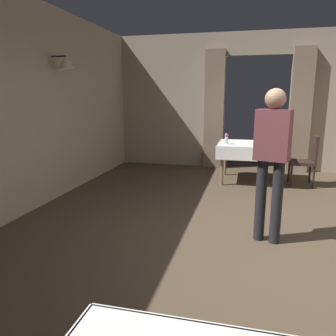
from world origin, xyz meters
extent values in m
plane|color=#4C3D2D|center=(0.00, 0.00, 0.00)|extent=(10.08, 10.08, 0.00)
cylinder|color=black|center=(-3.02, 1.20, 2.23)|extent=(0.24, 0.02, 0.02)
cone|color=beige|center=(-2.90, 1.20, 2.13)|extent=(0.26, 0.26, 0.18)
cube|color=gray|center=(-1.95, 4.20, 1.50)|extent=(2.50, 0.12, 3.00)
cube|color=gray|center=(0.00, 4.20, 2.75)|extent=(1.40, 0.12, 0.50)
cube|color=#7F6B56|center=(-0.92, 4.06, 1.32)|extent=(0.44, 0.14, 2.64)
cube|color=#7F6B56|center=(0.92, 4.06, 1.32)|extent=(0.44, 0.14, 2.64)
cylinder|color=#7A604C|center=(-0.58, 2.51, 0.35)|extent=(0.06, 0.06, 0.71)
cylinder|color=#7A604C|center=(0.43, 2.51, 0.35)|extent=(0.06, 0.06, 0.71)
cylinder|color=#7A604C|center=(-0.58, 3.34, 0.35)|extent=(0.06, 0.06, 0.71)
cylinder|color=#7A604C|center=(0.43, 3.34, 0.35)|extent=(0.06, 0.06, 0.71)
cube|color=#7A604C|center=(-0.07, 2.92, 0.72)|extent=(1.17, 0.99, 0.03)
cube|color=white|center=(-0.07, 2.92, 0.74)|extent=(1.23, 1.05, 0.01)
cube|color=white|center=(-0.07, 2.40, 0.63)|extent=(1.23, 0.02, 0.25)
cube|color=white|center=(-0.07, 3.45, 0.63)|extent=(1.23, 0.02, 0.25)
cube|color=white|center=(-0.69, 2.92, 0.63)|extent=(0.02, 1.05, 0.25)
cube|color=white|center=(0.54, 2.92, 0.63)|extent=(0.02, 1.05, 0.25)
cylinder|color=black|center=(0.66, 2.67, 0.21)|extent=(0.04, 0.04, 0.42)
cylinder|color=black|center=(0.66, 3.05, 0.21)|extent=(0.04, 0.04, 0.42)
cylinder|color=black|center=(1.04, 2.67, 0.21)|extent=(0.04, 0.04, 0.42)
cylinder|color=black|center=(1.04, 3.05, 0.21)|extent=(0.04, 0.04, 0.42)
cube|color=black|center=(0.85, 2.86, 0.43)|extent=(0.44, 0.44, 0.06)
cube|color=black|center=(1.05, 2.86, 0.69)|extent=(0.05, 0.42, 0.48)
cylinder|color=silver|center=(-0.53, 2.72, 0.82)|extent=(0.06, 0.06, 0.14)
sphere|color=#D84C8C|center=(-0.53, 2.72, 0.92)|extent=(0.07, 0.07, 0.07)
cylinder|color=white|center=(0.25, 3.13, 0.76)|extent=(0.18, 0.18, 0.01)
cylinder|color=white|center=(0.31, 2.87, 0.76)|extent=(0.22, 0.22, 0.01)
cylinder|color=black|center=(0.05, 0.19, 0.47)|extent=(0.12, 0.12, 0.95)
cylinder|color=black|center=(0.22, 0.14, 0.47)|extent=(0.12, 0.12, 0.95)
cube|color=brown|center=(0.13, 0.17, 1.23)|extent=(0.41, 0.31, 0.55)
sphere|color=#9E755B|center=(0.13, 0.17, 1.61)|extent=(0.22, 0.22, 0.22)
camera|label=1|loc=(-0.12, -3.56, 1.64)|focal=35.40mm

